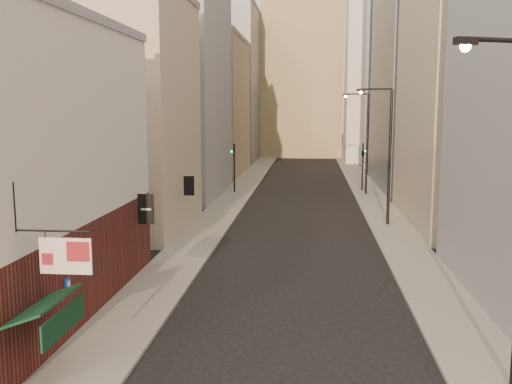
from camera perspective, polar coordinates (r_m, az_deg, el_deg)
name	(u,v)px	position (r m, az deg, el deg)	size (l,w,h in m)	color
sidewalk_left	(250,179)	(68.72, -0.59, 1.33)	(3.00, 140.00, 0.15)	gray
sidewalk_right	(359,180)	(68.59, 10.28, 1.19)	(3.00, 140.00, 0.15)	gray
near_building_left	(19,170)	(24.87, -22.59, 2.03)	(8.30, 23.04, 12.30)	maroon
left_bldg_beige	(127,115)	(40.84, -12.75, 7.48)	(8.00, 12.00, 16.00)	tan
left_bldg_grey	(179,93)	(56.29, -7.69, 9.83)	(8.00, 16.00, 20.00)	gray
left_bldg_tan	(211,108)	(73.92, -4.47, 8.35)	(8.00, 18.00, 17.00)	tan
left_bldg_wingrid	(233,86)	(93.75, -2.36, 10.51)	(8.00, 20.00, 24.00)	gray
right_bldg_beige	(469,87)	(44.32, 20.56, 9.80)	(8.00, 16.00, 20.00)	tan
right_bldg_wingrid	(419,65)	(63.99, 15.99, 12.09)	(8.00, 20.00, 26.00)	gray
clock_tower	(302,57)	(105.23, 4.64, 13.32)	(14.00, 14.00, 44.90)	tan
white_tower	(373,42)	(91.86, 11.62, 14.52)	(8.00, 8.00, 41.50)	silver
streetlamp_mid	(386,148)	(41.90, 12.91, 4.29)	(2.55, 0.86, 9.91)	black
streetlamp_far	(365,137)	(56.82, 10.81, 5.38)	(2.60, 0.36, 9.93)	black
traffic_light_left	(234,158)	(57.15, -2.20, 3.43)	(0.58, 0.51, 5.00)	black
traffic_light_right	(363,156)	(59.05, 10.64, 3.59)	(0.67, 0.67, 5.00)	black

